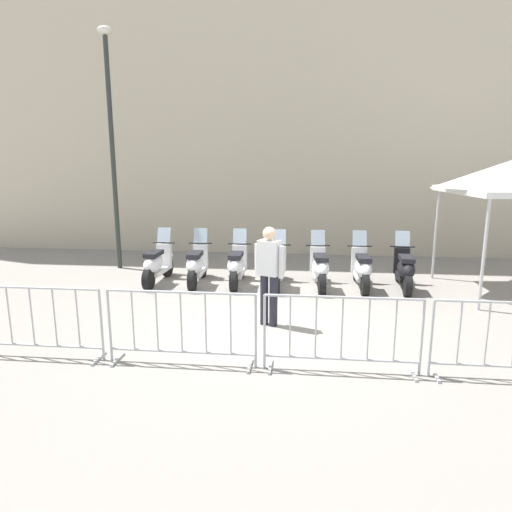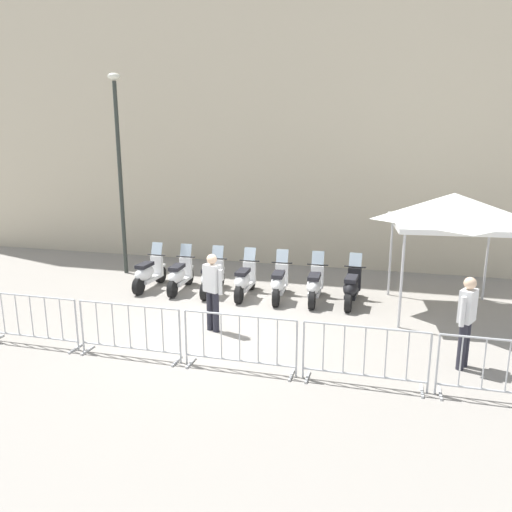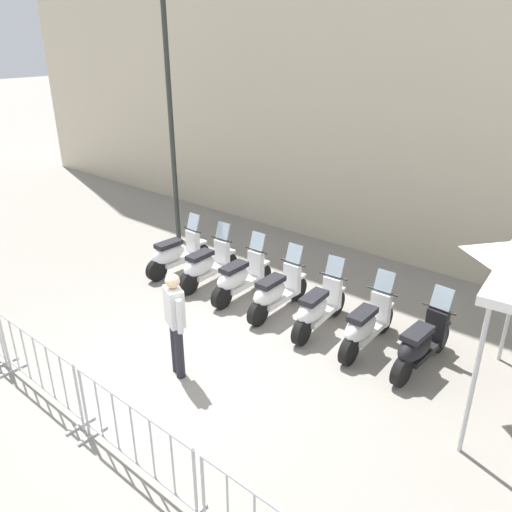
# 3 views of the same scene
# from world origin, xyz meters

# --- Properties ---
(ground_plane) EXTENTS (120.00, 120.00, 0.00)m
(ground_plane) POSITION_xyz_m (0.00, 0.00, 0.00)
(ground_plane) COLOR gray
(building_facade) EXTENTS (28.10, 4.83, 14.78)m
(building_facade) POSITION_xyz_m (0.64, 7.34, 7.39)
(building_facade) COLOR beige
(building_facade) RESTS_ON ground
(motorcycle_0) EXTENTS (0.61, 1.72, 1.24)m
(motorcycle_0) POSITION_xyz_m (-2.60, 2.65, 0.45)
(motorcycle_0) COLOR black
(motorcycle_0) RESTS_ON ground
(motorcycle_1) EXTENTS (0.56, 1.72, 1.24)m
(motorcycle_1) POSITION_xyz_m (-1.66, 2.58, 0.45)
(motorcycle_1) COLOR black
(motorcycle_1) RESTS_ON ground
(motorcycle_2) EXTENTS (0.56, 1.73, 1.24)m
(motorcycle_2) POSITION_xyz_m (-0.72, 2.51, 0.45)
(motorcycle_2) COLOR black
(motorcycle_2) RESTS_ON ground
(motorcycle_3) EXTENTS (0.56, 1.73, 1.24)m
(motorcycle_3) POSITION_xyz_m (0.21, 2.41, 0.45)
(motorcycle_3) COLOR black
(motorcycle_3) RESTS_ON ground
(motorcycle_4) EXTENTS (0.56, 1.72, 1.24)m
(motorcycle_4) POSITION_xyz_m (1.15, 2.32, 0.45)
(motorcycle_4) COLOR black
(motorcycle_4) RESTS_ON ground
(motorcycle_5) EXTENTS (0.56, 1.73, 1.24)m
(motorcycle_5) POSITION_xyz_m (2.08, 2.27, 0.45)
(motorcycle_5) COLOR black
(motorcycle_5) RESTS_ON ground
(motorcycle_6) EXTENTS (0.63, 1.72, 1.24)m
(motorcycle_6) POSITION_xyz_m (3.02, 2.23, 0.45)
(motorcycle_6) COLOR black
(motorcycle_6) RESTS_ON ground
(barrier_segment_1) EXTENTS (2.11, 0.61, 1.07)m
(barrier_segment_1) POSITION_xyz_m (-3.43, -1.41, 0.52)
(barrier_segment_1) COLOR #B2B5B7
(barrier_segment_1) RESTS_ON ground
(barrier_segment_2) EXTENTS (2.11, 0.61, 1.07)m
(barrier_segment_2) POSITION_xyz_m (-1.24, -1.60, 0.52)
(barrier_segment_2) COLOR #B2B5B7
(barrier_segment_2) RESTS_ON ground
(barrier_segment_3) EXTENTS (2.11, 0.61, 1.07)m
(barrier_segment_3) POSITION_xyz_m (0.95, -1.79, 0.52)
(barrier_segment_3) COLOR #B2B5B7
(barrier_segment_3) RESTS_ON ground
(barrier_segment_4) EXTENTS (2.11, 0.61, 1.07)m
(barrier_segment_4) POSITION_xyz_m (3.14, -1.98, 0.52)
(barrier_segment_4) COLOR #B2B5B7
(barrier_segment_4) RESTS_ON ground
(barrier_segment_5) EXTENTS (2.11, 0.61, 1.07)m
(barrier_segment_5) POSITION_xyz_m (5.33, -2.18, 0.52)
(barrier_segment_5) COLOR #B2B5B7
(barrier_segment_5) RESTS_ON ground
(street_lamp) EXTENTS (0.36, 0.36, 6.02)m
(street_lamp) POSITION_xyz_m (-3.98, 4.19, 3.61)
(street_lamp) COLOR #2D332D
(street_lamp) RESTS_ON ground
(officer_near_row_end) EXTENTS (0.50, 0.36, 1.73)m
(officer_near_row_end) POSITION_xyz_m (-0.01, -0.04, 0.98)
(officer_near_row_end) COLOR #23232D
(officer_near_row_end) RESTS_ON ground
(officer_mid_plaza) EXTENTS (0.38, 0.48, 1.73)m
(officer_mid_plaza) POSITION_xyz_m (4.95, -1.01, 0.98)
(officer_mid_plaza) COLOR #23232D
(officer_mid_plaza) RESTS_ON ground
(canopy_tent) EXTENTS (2.68, 2.68, 2.91)m
(canopy_tent) POSITION_xyz_m (5.24, 2.05, 2.52)
(canopy_tent) COLOR silver
(canopy_tent) RESTS_ON ground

